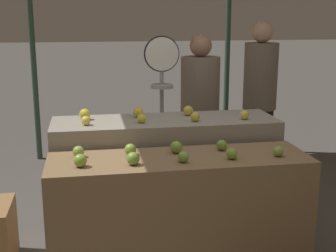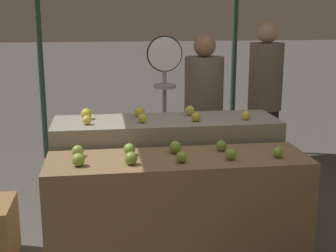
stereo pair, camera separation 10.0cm
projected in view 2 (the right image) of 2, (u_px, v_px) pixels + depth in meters
name	position (u px, v px, depth m)	size (l,w,h in m)	color
display_counter_front	(178.00, 217.00, 3.29)	(1.79, 0.55, 0.88)	olive
display_counter_back	(166.00, 179.00, 3.85)	(1.79, 0.55, 1.01)	gray
apple_front_0	(78.00, 160.00, 2.99)	(0.09, 0.09, 0.09)	#84AD3D
apple_front_1	(131.00, 158.00, 3.02)	(0.09, 0.09, 0.09)	#7AA338
apple_front_2	(181.00, 157.00, 3.07)	(0.07, 0.07, 0.07)	#84AD3D
apple_front_3	(231.00, 154.00, 3.13)	(0.08, 0.08, 0.08)	#84AD3D
apple_front_4	(278.00, 152.00, 3.18)	(0.07, 0.07, 0.07)	#84AD3D
apple_front_5	(78.00, 151.00, 3.20)	(0.08, 0.08, 0.08)	#8EB247
apple_front_6	(129.00, 149.00, 3.23)	(0.08, 0.08, 0.08)	#84AD3D
apple_front_7	(175.00, 147.00, 3.27)	(0.09, 0.09, 0.09)	#84AD3D
apple_front_8	(221.00, 146.00, 3.33)	(0.08, 0.08, 0.08)	#7AA338
apple_back_0	(87.00, 120.00, 3.55)	(0.07, 0.07, 0.07)	yellow
apple_back_1	(142.00, 118.00, 3.61)	(0.07, 0.07, 0.07)	gold
apple_back_2	(196.00, 117.00, 3.65)	(0.07, 0.07, 0.07)	gold
apple_back_3	(246.00, 115.00, 3.71)	(0.07, 0.07, 0.07)	yellow
apple_back_4	(86.00, 114.00, 3.73)	(0.09, 0.09, 0.09)	gold
apple_back_5	(140.00, 112.00, 3.81)	(0.08, 0.08, 0.08)	gold
apple_back_6	(190.00, 111.00, 3.87)	(0.08, 0.08, 0.08)	gold
produce_scale	(165.00, 84.00, 4.20)	(0.32, 0.20, 1.65)	#99999E
person_vendor_at_scale	(204.00, 106.00, 4.65)	(0.52, 0.52, 1.64)	#2D2D38
person_customer_left	(265.00, 91.00, 5.06)	(0.41, 0.41, 1.76)	#2D2D38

